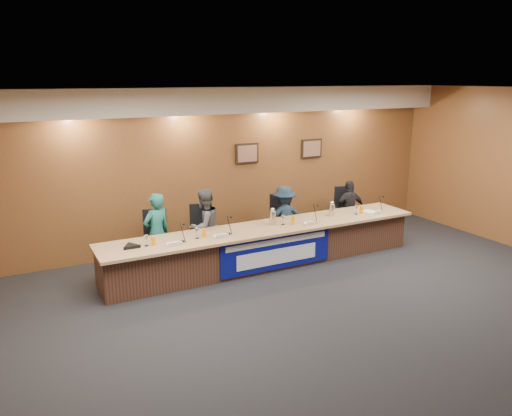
# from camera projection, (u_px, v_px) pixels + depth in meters

# --- Properties ---
(floor) EXTENTS (10.00, 10.00, 0.00)m
(floor) POSITION_uv_depth(u_px,v_px,m) (345.00, 318.00, 7.23)
(floor) COLOR black
(floor) RESTS_ON ground
(ceiling) EXTENTS (10.00, 8.00, 0.04)m
(ceiling) POSITION_uv_depth(u_px,v_px,m) (356.00, 92.00, 6.42)
(ceiling) COLOR silver
(ceiling) RESTS_ON wall_back
(wall_back) EXTENTS (10.00, 0.04, 3.20)m
(wall_back) POSITION_uv_depth(u_px,v_px,m) (229.00, 167.00, 10.26)
(wall_back) COLOR brown
(wall_back) RESTS_ON floor
(soffit) EXTENTS (10.00, 0.50, 0.50)m
(soffit) POSITION_uv_depth(u_px,v_px,m) (233.00, 100.00, 9.70)
(soffit) COLOR beige
(soffit) RESTS_ON wall_back
(dais_body) EXTENTS (6.00, 0.80, 0.70)m
(dais_body) POSITION_uv_depth(u_px,v_px,m) (266.00, 247.00, 9.20)
(dais_body) COLOR #44281B
(dais_body) RESTS_ON floor
(dais_top) EXTENTS (6.10, 0.95, 0.05)m
(dais_top) POSITION_uv_depth(u_px,v_px,m) (267.00, 228.00, 9.06)
(dais_top) COLOR #A67F55
(dais_top) RESTS_ON dais_body
(banner) EXTENTS (2.20, 0.02, 0.65)m
(banner) POSITION_uv_depth(u_px,v_px,m) (277.00, 252.00, 8.84)
(banner) COLOR #080D6E
(banner) RESTS_ON dais_body
(banner_text_upper) EXTENTS (2.00, 0.01, 0.10)m
(banner_text_upper) POSITION_uv_depth(u_px,v_px,m) (278.00, 242.00, 8.78)
(banner_text_upper) COLOR silver
(banner_text_upper) RESTS_ON banner
(banner_text_lower) EXTENTS (1.60, 0.01, 0.28)m
(banner_text_lower) POSITION_uv_depth(u_px,v_px,m) (277.00, 256.00, 8.85)
(banner_text_lower) COLOR silver
(banner_text_lower) RESTS_ON banner
(wall_photo_left) EXTENTS (0.52, 0.04, 0.42)m
(wall_photo_left) POSITION_uv_depth(u_px,v_px,m) (247.00, 153.00, 10.35)
(wall_photo_left) COLOR black
(wall_photo_left) RESTS_ON wall_back
(wall_photo_right) EXTENTS (0.52, 0.04, 0.42)m
(wall_photo_right) POSITION_uv_depth(u_px,v_px,m) (311.00, 149.00, 11.06)
(wall_photo_right) COLOR black
(wall_photo_right) RESTS_ON wall_back
(panelist_a) EXTENTS (0.60, 0.49, 1.44)m
(panelist_a) POSITION_uv_depth(u_px,v_px,m) (157.00, 233.00, 8.80)
(panelist_a) COLOR #175B53
(panelist_a) RESTS_ON floor
(panelist_b) EXTENTS (0.84, 0.75, 1.42)m
(panelist_b) POSITION_uv_depth(u_px,v_px,m) (204.00, 227.00, 9.20)
(panelist_b) COLOR #45454A
(panelist_b) RESTS_ON floor
(panelist_c) EXTENTS (0.88, 0.55, 1.30)m
(panelist_c) POSITION_uv_depth(u_px,v_px,m) (284.00, 218.00, 9.98)
(panelist_c) COLOR #132334
(panelist_c) RESTS_ON floor
(panelist_d) EXTENTS (0.77, 0.38, 1.27)m
(panelist_d) POSITION_uv_depth(u_px,v_px,m) (349.00, 209.00, 10.71)
(panelist_d) COLOR black
(panelist_d) RESTS_ON floor
(office_chair_a) EXTENTS (0.59, 0.59, 0.08)m
(office_chair_a) POSITION_uv_depth(u_px,v_px,m) (156.00, 244.00, 8.94)
(office_chair_a) COLOR black
(office_chair_a) RESTS_ON floor
(office_chair_b) EXTENTS (0.59, 0.59, 0.08)m
(office_chair_b) POSITION_uv_depth(u_px,v_px,m) (203.00, 237.00, 9.34)
(office_chair_b) COLOR black
(office_chair_b) RESTS_ON floor
(office_chair_c) EXTENTS (0.62, 0.62, 0.08)m
(office_chair_c) POSITION_uv_depth(u_px,v_px,m) (282.00, 225.00, 10.11)
(office_chair_c) COLOR black
(office_chair_c) RESTS_ON floor
(office_chair_d) EXTENTS (0.62, 0.62, 0.08)m
(office_chair_d) POSITION_uv_depth(u_px,v_px,m) (346.00, 215.00, 10.83)
(office_chair_d) COLOR black
(office_chair_d) RESTS_ON floor
(nameplate_a) EXTENTS (0.24, 0.08, 0.10)m
(nameplate_a) POSITION_uv_depth(u_px,v_px,m) (175.00, 243.00, 8.00)
(nameplate_a) COLOR white
(nameplate_a) RESTS_ON dais_top
(microphone_a) EXTENTS (0.07, 0.07, 0.02)m
(microphone_a) POSITION_uv_depth(u_px,v_px,m) (182.00, 241.00, 8.22)
(microphone_a) COLOR black
(microphone_a) RESTS_ON dais_top
(juice_glass_a) EXTENTS (0.06, 0.06, 0.15)m
(juice_glass_a) POSITION_uv_depth(u_px,v_px,m) (153.00, 241.00, 8.04)
(juice_glass_a) COLOR #FF8700
(juice_glass_a) RESTS_ON dais_top
(water_glass_a) EXTENTS (0.08, 0.08, 0.18)m
(water_glass_a) POSITION_uv_depth(u_px,v_px,m) (146.00, 241.00, 8.00)
(water_glass_a) COLOR silver
(water_glass_a) RESTS_ON dais_top
(nameplate_b) EXTENTS (0.24, 0.08, 0.10)m
(nameplate_b) POSITION_uv_depth(u_px,v_px,m) (222.00, 236.00, 8.40)
(nameplate_b) COLOR white
(nameplate_b) RESTS_ON dais_top
(microphone_b) EXTENTS (0.07, 0.07, 0.02)m
(microphone_b) POSITION_uv_depth(u_px,v_px,m) (229.00, 234.00, 8.62)
(microphone_b) COLOR black
(microphone_b) RESTS_ON dais_top
(juice_glass_b) EXTENTS (0.06, 0.06, 0.15)m
(juice_glass_b) POSITION_uv_depth(u_px,v_px,m) (204.00, 233.00, 8.46)
(juice_glass_b) COLOR #FF8700
(juice_glass_b) RESTS_ON dais_top
(water_glass_b) EXTENTS (0.08, 0.08, 0.18)m
(water_glass_b) POSITION_uv_depth(u_px,v_px,m) (197.00, 233.00, 8.38)
(water_glass_b) COLOR silver
(water_glass_b) RESTS_ON dais_top
(nameplate_c) EXTENTS (0.24, 0.08, 0.10)m
(nameplate_c) POSITION_uv_depth(u_px,v_px,m) (312.00, 223.00, 9.16)
(nameplate_c) COLOR white
(nameplate_c) RESTS_ON dais_top
(microphone_c) EXTENTS (0.07, 0.07, 0.02)m
(microphone_c) POSITION_uv_depth(u_px,v_px,m) (314.00, 221.00, 9.38)
(microphone_c) COLOR black
(microphone_c) RESTS_ON dais_top
(juice_glass_c) EXTENTS (0.06, 0.06, 0.15)m
(juice_glass_c) POSITION_uv_depth(u_px,v_px,m) (293.00, 220.00, 9.20)
(juice_glass_c) COLOR #FF8700
(juice_glass_c) RESTS_ON dais_top
(water_glass_c) EXTENTS (0.08, 0.08, 0.18)m
(water_glass_c) POSITION_uv_depth(u_px,v_px,m) (283.00, 220.00, 9.16)
(water_glass_c) COLOR silver
(water_glass_c) RESTS_ON dais_top
(nameplate_d) EXTENTS (0.24, 0.08, 0.10)m
(nameplate_d) POSITION_uv_depth(u_px,v_px,m) (379.00, 212.00, 9.89)
(nameplate_d) COLOR white
(nameplate_d) RESTS_ON dais_top
(microphone_d) EXTENTS (0.07, 0.07, 0.02)m
(microphone_d) POSITION_uv_depth(u_px,v_px,m) (379.00, 211.00, 10.09)
(microphone_d) COLOR black
(microphone_d) RESTS_ON dais_top
(juice_glass_d) EXTENTS (0.06, 0.06, 0.15)m
(juice_glass_d) POSITION_uv_depth(u_px,v_px,m) (362.00, 210.00, 9.93)
(juice_glass_d) COLOR #FF8700
(juice_glass_d) RESTS_ON dais_top
(water_glass_d) EXTENTS (0.08, 0.08, 0.18)m
(water_glass_d) POSITION_uv_depth(u_px,v_px,m) (357.00, 210.00, 9.86)
(water_glass_d) COLOR silver
(water_glass_d) RESTS_ON dais_top
(carafe_mid) EXTENTS (0.12, 0.12, 0.25)m
(carafe_mid) POSITION_uv_depth(u_px,v_px,m) (272.00, 218.00, 9.18)
(carafe_mid) COLOR silver
(carafe_mid) RESTS_ON dais_top
(carafe_right) EXTENTS (0.12, 0.12, 0.23)m
(carafe_right) POSITION_uv_depth(u_px,v_px,m) (332.00, 210.00, 9.75)
(carafe_right) COLOR silver
(carafe_right) RESTS_ON dais_top
(speakerphone) EXTENTS (0.32, 0.32, 0.05)m
(speakerphone) POSITION_uv_depth(u_px,v_px,m) (131.00, 246.00, 7.94)
(speakerphone) COLOR black
(speakerphone) RESTS_ON dais_top
(paper_stack) EXTENTS (0.26, 0.33, 0.01)m
(paper_stack) POSITION_uv_depth(u_px,v_px,m) (370.00, 211.00, 10.08)
(paper_stack) COLOR white
(paper_stack) RESTS_ON dais_top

